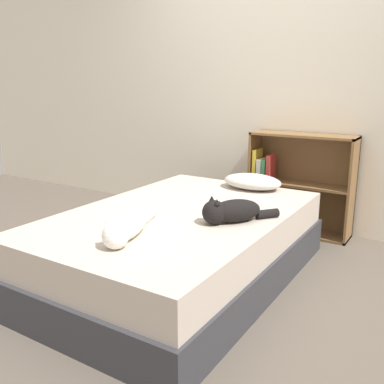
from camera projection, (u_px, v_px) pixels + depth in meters
The scene contains 7 objects.
ground_plane at pixel (180, 277), 2.88m from camera, with size 8.00×8.00×0.00m, color brown.
wall_back at pixel (271, 85), 3.78m from camera, with size 8.00×0.06×2.50m.
bed at pixel (180, 246), 2.82m from camera, with size 1.31×2.00×0.46m.
pillow at pixel (252, 182), 3.35m from camera, with size 0.47×0.30×0.12m.
cat_light at pixel (127, 226), 2.28m from camera, with size 0.28×0.63×0.16m.
cat_dark at pixel (230, 211), 2.54m from camera, with size 0.36×0.42×0.17m.
bookshelf at pixel (298, 181), 3.70m from camera, with size 0.87×0.26×0.86m.
Camera 1 is at (1.47, -2.20, 1.27)m, focal length 40.00 mm.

